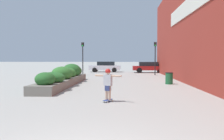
# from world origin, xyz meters

# --- Properties ---
(building_wall_right) EXTENTS (0.67, 33.75, 8.87)m
(building_wall_right) POSITION_xyz_m (5.63, 13.71, 4.44)
(building_wall_right) COLOR maroon
(building_wall_right) RESTS_ON ground_plane
(planter_box) EXTENTS (1.55, 10.61, 1.46)m
(planter_box) POSITION_xyz_m (-3.40, 12.90, 0.57)
(planter_box) COLOR slate
(planter_box) RESTS_ON ground_plane
(skateboard) EXTENTS (0.43, 0.63, 0.09)m
(skateboard) POSITION_xyz_m (0.11, 6.18, 0.07)
(skateboard) COLOR navy
(skateboard) RESTS_ON ground_plane
(skateboarder) EXTENTS (1.17, 0.59, 1.34)m
(skateboarder) POSITION_xyz_m (0.11, 6.18, 0.90)
(skateboarder) COLOR tan
(skateboarder) RESTS_ON skateboard
(trash_bin) EXTENTS (0.56, 0.56, 0.85)m
(trash_bin) POSITION_xyz_m (4.07, 13.90, 0.43)
(trash_bin) COLOR #1E5B33
(trash_bin) RESTS_ON ground_plane
(car_leftmost) EXTENTS (4.40, 1.99, 1.47)m
(car_leftmost) POSITION_xyz_m (-1.92, 30.70, 0.78)
(car_leftmost) COLOR silver
(car_leftmost) RESTS_ON ground_plane
(car_center_left) EXTENTS (4.51, 1.96, 1.44)m
(car_center_left) POSITION_xyz_m (4.10, 29.18, 0.77)
(car_center_left) COLOR maroon
(car_center_left) RESTS_ON ground_plane
(traffic_light_left) EXTENTS (0.28, 0.30, 3.71)m
(traffic_light_left) POSITION_xyz_m (-3.93, 23.65, 2.51)
(traffic_light_left) COLOR black
(traffic_light_left) RESTS_ON ground_plane
(traffic_light_right) EXTENTS (0.28, 0.30, 3.74)m
(traffic_light_right) POSITION_xyz_m (4.26, 23.94, 2.53)
(traffic_light_right) COLOR black
(traffic_light_right) RESTS_ON ground_plane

